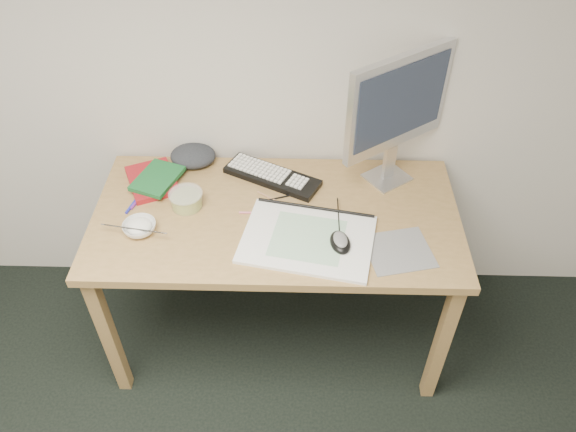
% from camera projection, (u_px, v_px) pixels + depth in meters
% --- Properties ---
extents(desk, '(1.40, 0.70, 0.75)m').
position_uv_depth(desk, '(276.00, 230.00, 2.20)').
color(desk, '#A8814D').
rests_on(desk, ground).
extents(mousepad, '(0.27, 0.25, 0.00)m').
position_uv_depth(mousepad, '(399.00, 251.00, 2.00)').
color(mousepad, slate).
rests_on(mousepad, desk).
extents(sketchpad, '(0.52, 0.42, 0.01)m').
position_uv_depth(sketchpad, '(308.00, 239.00, 2.03)').
color(sketchpad, silver).
rests_on(sketchpad, desk).
extents(keyboard, '(0.41, 0.29, 0.02)m').
position_uv_depth(keyboard, '(272.00, 176.00, 2.29)').
color(keyboard, black).
rests_on(keyboard, desk).
extents(monitor, '(0.40, 0.30, 0.55)m').
position_uv_depth(monitor, '(398.00, 106.00, 2.07)').
color(monitor, silver).
rests_on(monitor, desk).
extents(mouse, '(0.09, 0.13, 0.04)m').
position_uv_depth(mouse, '(340.00, 240.00, 1.99)').
color(mouse, black).
rests_on(mouse, sketchpad).
extents(rice_bowl, '(0.13, 0.13, 0.04)m').
position_uv_depth(rice_bowl, '(140.00, 228.00, 2.06)').
color(rice_bowl, white).
rests_on(rice_bowl, desk).
extents(chopsticks, '(0.24, 0.06, 0.02)m').
position_uv_depth(chopsticks, '(134.00, 229.00, 2.02)').
color(chopsticks, '#B0B0B3').
rests_on(chopsticks, rice_bowl).
extents(fruit_tub, '(0.14, 0.14, 0.06)m').
position_uv_depth(fruit_tub, '(186.00, 200.00, 2.15)').
color(fruit_tub, gold).
rests_on(fruit_tub, desk).
extents(book_red, '(0.26, 0.29, 0.02)m').
position_uv_depth(book_red, '(152.00, 180.00, 2.27)').
color(book_red, maroon).
rests_on(book_red, desk).
extents(book_green, '(0.21, 0.24, 0.02)m').
position_uv_depth(book_green, '(157.00, 178.00, 2.24)').
color(book_green, '#165929').
rests_on(book_green, book_red).
extents(cloth_lump, '(0.18, 0.16, 0.07)m').
position_uv_depth(cloth_lump, '(193.00, 156.00, 2.35)').
color(cloth_lump, '#282A30').
rests_on(cloth_lump, desk).
extents(pencil_pink, '(0.20, 0.01, 0.01)m').
position_uv_depth(pencil_pink, '(265.00, 213.00, 2.14)').
color(pencil_pink, pink).
rests_on(pencil_pink, desk).
extents(pencil_tan, '(0.14, 0.10, 0.01)m').
position_uv_depth(pencil_tan, '(274.00, 200.00, 2.20)').
color(pencil_tan, tan).
rests_on(pencil_tan, desk).
extents(pencil_black, '(0.16, 0.06, 0.01)m').
position_uv_depth(pencil_black, '(290.00, 195.00, 2.21)').
color(pencil_black, black).
rests_on(pencil_black, desk).
extents(marker_blue, '(0.04, 0.12, 0.01)m').
position_uv_depth(marker_blue, '(134.00, 203.00, 2.18)').
color(marker_blue, '#1F24AB').
rests_on(marker_blue, desk).
extents(marker_orange, '(0.02, 0.13, 0.01)m').
position_uv_depth(marker_orange, '(156.00, 187.00, 2.25)').
color(marker_orange, orange).
rests_on(marker_orange, desk).
extents(marker_purple, '(0.05, 0.12, 0.01)m').
position_uv_depth(marker_purple, '(139.00, 199.00, 2.20)').
color(marker_purple, '#6A278F').
rests_on(marker_purple, desk).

